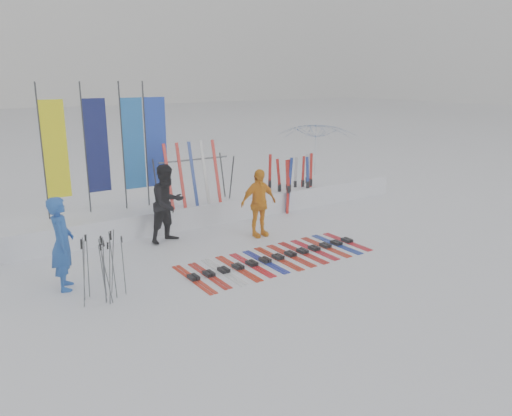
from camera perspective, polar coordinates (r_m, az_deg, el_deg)
ground at (r=10.37m, az=4.02°, el=-7.42°), size 120.00×120.00×0.00m
snow_bank at (r=14.00m, az=-7.51°, el=-0.24°), size 14.00×1.60×0.60m
person_blue at (r=10.01m, az=-21.29°, el=-3.81°), size 0.58×0.74×1.80m
person_black at (r=12.17m, az=-10.06°, el=0.51°), size 1.09×0.94×1.90m
person_yellow at (r=12.41m, az=0.30°, el=0.58°), size 1.01×0.43×1.71m
tent_canopy at (r=17.63m, az=6.90°, el=5.92°), size 3.25×3.29×2.40m
ski_row at (r=11.09m, az=2.47°, el=-5.67°), size 4.33×1.69×0.07m
pole_cluster at (r=9.35m, az=-17.10°, el=-6.64°), size 0.81×0.53×1.26m
feather_flags at (r=12.98m, az=-16.27°, el=6.86°), size 3.07×0.21×3.20m
ski_rack at (r=13.38m, az=-7.05°, el=3.84°), size 2.04×0.80×1.23m
upright_skis at (r=15.18m, az=4.52°, el=2.95°), size 1.50×0.87×1.65m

